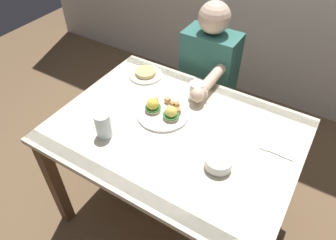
{
  "coord_description": "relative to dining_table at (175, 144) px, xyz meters",
  "views": [
    {
      "loc": [
        0.54,
        -0.96,
        1.82
      ],
      "look_at": [
        -0.04,
        0.0,
        0.78
      ],
      "focal_mm": 33.17,
      "sensor_mm": 36.0,
      "label": 1
    }
  ],
  "objects": [
    {
      "name": "water_glass_near",
      "position": [
        -0.27,
        -0.21,
        0.16
      ],
      "size": [
        0.08,
        0.08,
        0.13
      ],
      "color": "silver",
      "rests_on": "dining_table"
    },
    {
      "name": "side_plate",
      "position": [
        -0.39,
        0.3,
        0.12
      ],
      "size": [
        0.2,
        0.2,
        0.04
      ],
      "color": "white",
      "rests_on": "dining_table"
    },
    {
      "name": "diner_person",
      "position": [
        -0.11,
        0.6,
        0.02
      ],
      "size": [
        0.34,
        0.54,
        1.14
      ],
      "color": "#33333D",
      "rests_on": "ground_plane"
    },
    {
      "name": "fruit_bowl",
      "position": [
        0.28,
        -0.11,
        0.14
      ],
      "size": [
        0.12,
        0.12,
        0.06
      ],
      "color": "white",
      "rests_on": "dining_table"
    },
    {
      "name": "dining_table",
      "position": [
        0.0,
        0.0,
        0.0
      ],
      "size": [
        1.2,
        0.9,
        0.74
      ],
      "color": "beige",
      "rests_on": "ground_plane"
    },
    {
      "name": "coffee_mug",
      "position": [
        -0.03,
        0.28,
        0.16
      ],
      "size": [
        0.11,
        0.08,
        0.09
      ],
      "color": "white",
      "rests_on": "dining_table"
    },
    {
      "name": "eggs_benedict_plate",
      "position": [
        -0.11,
        0.05,
        0.13
      ],
      "size": [
        0.27,
        0.27,
        0.09
      ],
      "color": "white",
      "rests_on": "dining_table"
    },
    {
      "name": "fork",
      "position": [
        0.46,
        0.1,
        0.11
      ],
      "size": [
        0.16,
        0.02,
        0.0
      ],
      "color": "silver",
      "rests_on": "dining_table"
    },
    {
      "name": "ground_plane",
      "position": [
        0.0,
        0.0,
        -0.63
      ],
      "size": [
        6.0,
        6.0,
        0.0
      ],
      "primitive_type": "plane",
      "color": "brown"
    }
  ]
}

